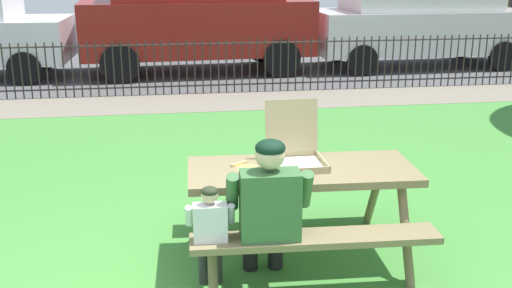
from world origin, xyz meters
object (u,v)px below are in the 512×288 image
object	(u,v)px
child_at_table	(210,229)
parked_car_right	(419,16)
pizza_slice_on_table	(245,166)
picnic_table_foreground	(301,188)
pizza_box_open	(295,149)
parked_car_center	(197,9)
adult_at_table	(268,207)

from	to	relation	value
child_at_table	parked_car_right	world-z (taller)	parked_car_right
parked_car_right	child_at_table	bearing A→B (deg)	-120.07
pizza_slice_on_table	picnic_table_foreground	bearing A→B (deg)	-9.92
picnic_table_foreground	pizza_slice_on_table	distance (m)	0.48
pizza_box_open	parked_car_center	bearing A→B (deg)	92.33
pizza_slice_on_table	parked_car_right	xyz separation A→B (m)	(4.91, 8.47, 0.32)
pizza_box_open	parked_car_center	size ratio (longest dim) A/B	0.10
picnic_table_foreground	child_at_table	size ratio (longest dim) A/B	2.14
picnic_table_foreground	pizza_slice_on_table	bearing A→B (deg)	170.08
pizza_slice_on_table	child_at_table	world-z (taller)	child_at_table
pizza_box_open	picnic_table_foreground	bearing A→B (deg)	-77.74
pizza_box_open	parked_car_right	world-z (taller)	parked_car_right
adult_at_table	child_at_table	bearing A→B (deg)	-178.60
pizza_box_open	child_at_table	xyz separation A→B (m)	(-0.74, -0.64, -0.36)
pizza_box_open	pizza_slice_on_table	size ratio (longest dim) A/B	1.88
pizza_slice_on_table	child_at_table	bearing A→B (deg)	-119.69
pizza_slice_on_table	parked_car_center	size ratio (longest dim) A/B	0.05
child_at_table	parked_car_center	distance (m)	9.09
picnic_table_foreground	parked_car_right	world-z (taller)	parked_car_right
parked_car_center	parked_car_right	distance (m)	4.85
pizza_slice_on_table	child_at_table	distance (m)	0.71
picnic_table_foreground	parked_car_center	bearing A→B (deg)	92.49
picnic_table_foreground	child_at_table	xyz separation A→B (m)	(-0.77, -0.50, -0.08)
adult_at_table	parked_car_right	distance (m)	10.25
pizza_slice_on_table	parked_car_center	distance (m)	8.49
adult_at_table	parked_car_right	bearing A→B (deg)	61.94
pizza_box_open	parked_car_center	distance (m)	8.43
picnic_table_foreground	child_at_table	distance (m)	0.92
picnic_table_foreground	pizza_slice_on_table	xyz separation A→B (m)	(-0.44, 0.08, 0.18)
pizza_box_open	pizza_slice_on_table	world-z (taller)	pizza_box_open
parked_car_right	adult_at_table	bearing A→B (deg)	-118.06
adult_at_table	parked_car_center	distance (m)	9.06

